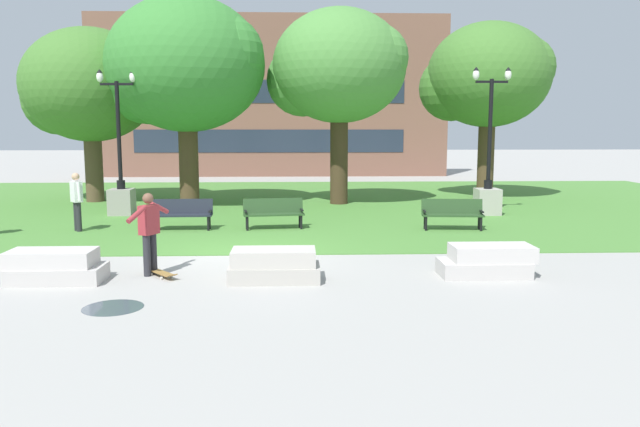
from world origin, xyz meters
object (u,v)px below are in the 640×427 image
at_px(person_skateboarder, 149,228).
at_px(lamp_post_center, 488,185).
at_px(concrete_block_left, 274,266).
at_px(person_bystander_near_lawn, 77,198).
at_px(skateboard, 161,272).
at_px(lamp_post_left, 121,186).
at_px(park_bench_far_left, 182,212).
at_px(park_bench_near_left, 274,211).
at_px(concrete_block_right, 487,261).
at_px(concrete_block_center, 55,267).
at_px(park_bench_near_right, 452,212).

height_order(person_skateboarder, lamp_post_center, lamp_post_center).
relative_size(concrete_block_left, person_bystander_near_lawn, 1.05).
height_order(skateboard, lamp_post_left, lamp_post_left).
height_order(park_bench_far_left, lamp_post_center, lamp_post_center).
bearing_deg(person_skateboarder, park_bench_near_left, 67.94).
distance_m(concrete_block_right, lamp_post_left, 13.67).
distance_m(lamp_post_left, lamp_post_center, 12.73).
relative_size(person_skateboarder, park_bench_near_left, 0.92).
relative_size(concrete_block_center, park_bench_near_right, 1.00).
bearing_deg(lamp_post_center, person_bystander_near_lawn, -166.97).
distance_m(lamp_post_left, person_bystander_near_lawn, 3.45).
xyz_separation_m(concrete_block_center, park_bench_near_right, (9.41, 5.91, 0.23)).
bearing_deg(park_bench_near_left, lamp_post_left, 149.27).
bearing_deg(concrete_block_left, lamp_post_center, 52.18).
distance_m(park_bench_near_right, lamp_post_left, 11.29).
xyz_separation_m(person_skateboarder, person_bystander_near_lawn, (-3.37, 5.55, 0.01)).
bearing_deg(park_bench_near_left, park_bench_near_right, -4.09).
relative_size(person_skateboarder, park_bench_near_right, 0.93).
relative_size(concrete_block_right, park_bench_far_left, 1.05).
xyz_separation_m(skateboard, lamp_post_center, (9.44, 8.72, 0.96)).
relative_size(person_skateboarder, lamp_post_center, 0.34).
bearing_deg(concrete_block_right, concrete_block_left, -176.60).
bearing_deg(concrete_block_left, park_bench_near_left, 92.09).
relative_size(concrete_block_left, park_bench_near_right, 0.98).
distance_m(skateboard, lamp_post_left, 9.75).
height_order(park_bench_far_left, person_bystander_near_lawn, person_bystander_near_lawn).
distance_m(concrete_block_center, skateboard, 2.04).
bearing_deg(park_bench_near_right, concrete_block_right, -97.08).
xyz_separation_m(concrete_block_left, skateboard, (-2.33, 0.44, -0.22)).
bearing_deg(person_skateboarder, park_bench_far_left, 93.72).
bearing_deg(concrete_block_right, park_bench_near_right, 82.92).
bearing_deg(lamp_post_center, concrete_block_center, -141.55).
relative_size(skateboard, person_bystander_near_lawn, 0.53).
bearing_deg(skateboard, concrete_block_center, -169.71).
xyz_separation_m(park_bench_near_left, lamp_post_center, (7.34, 2.79, 0.50)).
bearing_deg(concrete_block_left, park_bench_far_left, 115.10).
distance_m(park_bench_near_right, person_bystander_near_lawn, 11.04).
height_order(concrete_block_left, lamp_post_center, lamp_post_center).
height_order(concrete_block_center, concrete_block_right, same).
relative_size(park_bench_near_left, lamp_post_center, 0.37).
bearing_deg(lamp_post_left, skateboard, -70.24).
bearing_deg(concrete_block_right, park_bench_far_left, 140.51).
bearing_deg(person_bystander_near_lawn, park_bench_near_left, 2.34).
bearing_deg(concrete_block_left, park_bench_near_right, 49.69).
bearing_deg(concrete_block_center, lamp_post_left, 97.70).
height_order(park_bench_near_left, person_bystander_near_lawn, person_bystander_near_lawn).
xyz_separation_m(lamp_post_left, lamp_post_center, (12.72, -0.41, 0.01)).
height_order(concrete_block_left, park_bench_near_left, park_bench_near_left).
bearing_deg(park_bench_far_left, concrete_block_center, -102.55).
bearing_deg(person_bystander_near_lawn, concrete_block_right, -29.66).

